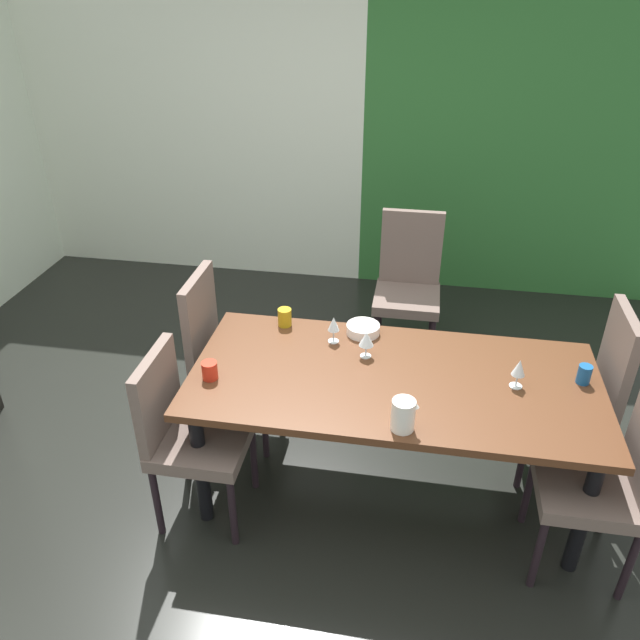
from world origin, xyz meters
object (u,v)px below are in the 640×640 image
wine_glass_east (366,339)px  serving_bowl_north (363,329)px  chair_left_far (223,352)px  wine_glass_rear (334,325)px  cup_front (584,374)px  pitcher_near_window (403,415)px  cup_south (210,370)px  cup_west (285,317)px  chair_head_far (408,280)px  chair_right_far (584,388)px  chair_left_near (186,428)px  dining_table (393,389)px  chair_right_near (612,474)px  wine_glass_left (519,368)px

wine_glass_east → serving_bowl_north: wine_glass_east is taller
chair_left_far → wine_glass_rear: bearing=85.7°
chair_left_far → wine_glass_rear: size_ratio=6.94×
cup_front → pitcher_near_window: pitcher_near_window is taller
cup_south → cup_west: 0.60m
chair_head_far → pitcher_near_window: bearing=91.5°
wine_glass_east → serving_bowl_north: (-0.04, 0.22, -0.07)m
chair_right_far → pitcher_near_window: 1.17m
wine_glass_rear → cup_south: size_ratio=1.65×
chair_left_near → wine_glass_east: bearing=119.8°
dining_table → chair_right_near: 1.03m
chair_head_far → chair_left_far: size_ratio=0.99×
chair_right_far → cup_west: 1.62m
cup_south → cup_front: size_ratio=0.94×
chair_head_far → cup_front: size_ratio=10.72×
wine_glass_left → cup_west: wine_glass_left is taller
chair_left_near → chair_left_far: bearing=-179.2°
dining_table → serving_bowl_north: serving_bowl_north is taller
wine_glass_east → wine_glass_left: 0.74m
chair_right_near → serving_bowl_north: chair_right_near is taller
dining_table → chair_left_far: size_ratio=1.94×
chair_right_far → wine_glass_east: (-1.13, -0.16, 0.28)m
cup_west → cup_south: bearing=-114.1°
cup_front → dining_table: bearing=-173.3°
chair_right_far → cup_front: chair_right_far is taller
chair_head_far → cup_west: size_ratio=10.24×
wine_glass_rear → wine_glass_left: size_ratio=0.99×
cup_west → serving_bowl_north: bearing=-1.7°
chair_head_far → chair_left_near: (-0.98, -1.71, -0.03)m
dining_table → cup_west: size_ratio=19.95×
chair_right_far → cup_south: 1.92m
chair_head_far → chair_right_far: chair_head_far is taller
chair_right_far → pitcher_near_window: size_ratio=6.77×
chair_right_far → cup_south: bearing=104.4°
chair_left_near → pitcher_near_window: 1.06m
chair_left_near → wine_glass_rear: chair_left_near is taller
cup_front → chair_left_far: bearing=173.7°
dining_table → chair_right_far: chair_right_far is taller
chair_left_far → wine_glass_rear: (0.64, -0.05, 0.27)m
wine_glass_east → serving_bowl_north: size_ratio=0.79×
chair_right_near → pitcher_near_window: chair_right_near is taller
wine_glass_east → cup_west: (-0.47, 0.23, -0.05)m
serving_bowl_north → wine_glass_left: bearing=-24.8°
wine_glass_east → wine_glass_left: (0.73, -0.13, 0.00)m
cup_front → wine_glass_left: bearing=-164.8°
dining_table → wine_glass_rear: bearing=142.1°
chair_right_near → chair_left_far: size_ratio=0.98×
chair_right_far → wine_glass_left: 0.57m
chair_head_far → wine_glass_east: 1.28m
dining_table → wine_glass_left: size_ratio=13.33×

